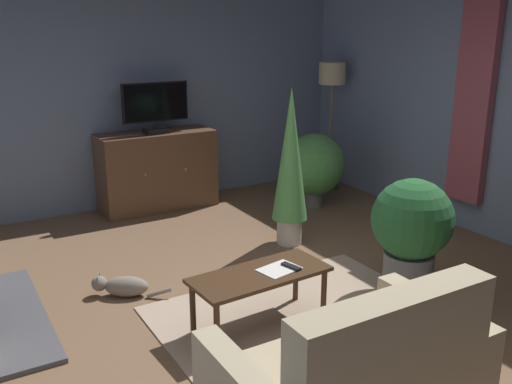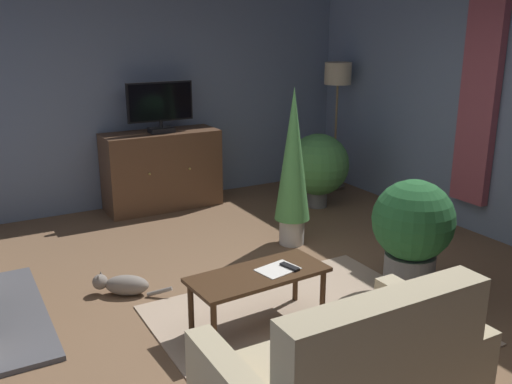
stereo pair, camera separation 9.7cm
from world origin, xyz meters
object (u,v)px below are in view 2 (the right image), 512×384
object	(u,v)px
potted_plant_small_fern_corner	(412,230)
floor_lamp	(337,86)
tv_remote	(290,267)
cat	(123,285)
television	(160,106)
tv_cabinet	(162,172)
folded_newspaper	(278,269)
potted_plant_leafy_by_curtain	(293,162)
coffee_table	(258,280)
potted_plant_on_hearth_side	(318,165)

from	to	relation	value
potted_plant_small_fern_corner	floor_lamp	size ratio (longest dim) A/B	0.58
tv_remote	cat	size ratio (longest dim) A/B	0.29
potted_plant_small_fern_corner	television	bearing A→B (deg)	106.90
tv_cabinet	potted_plant_small_fern_corner	size ratio (longest dim) A/B	1.40
folded_newspaper	potted_plant_leafy_by_curtain	bearing A→B (deg)	42.00
potted_plant_small_fern_corner	tv_cabinet	bearing A→B (deg)	106.64
television	tv_remote	size ratio (longest dim) A/B	4.76
coffee_table	cat	size ratio (longest dim) A/B	1.83
potted_plant_on_hearth_side	potted_plant_small_fern_corner	distance (m)	2.47
tv_cabinet	potted_plant_on_hearth_side	xyz separation A→B (m)	(1.71, -0.93, 0.08)
potted_plant_leafy_by_curtain	tv_remote	bearing A→B (deg)	-123.43
television	cat	bearing A→B (deg)	-118.90
television	cat	world-z (taller)	television
floor_lamp	potted_plant_on_hearth_side	bearing A→B (deg)	-139.91
tv_cabinet	folded_newspaper	size ratio (longest dim) A/B	4.71
coffee_table	potted_plant_small_fern_corner	distance (m)	1.41
folded_newspaper	potted_plant_small_fern_corner	distance (m)	1.24
potted_plant_small_fern_corner	cat	xyz separation A→B (m)	(-2.13, 1.17, -0.49)
potted_plant_on_hearth_side	potted_plant_leafy_by_curtain	world-z (taller)	potted_plant_leafy_by_curtain
folded_newspaper	floor_lamp	xyz separation A→B (m)	(2.65, 2.82, 0.97)
potted_plant_leafy_by_curtain	floor_lamp	world-z (taller)	floor_lamp
potted_plant_on_hearth_side	tv_remote	bearing A→B (deg)	-129.44
tv_remote	potted_plant_small_fern_corner	xyz separation A→B (m)	(1.14, -0.11, 0.13)
folded_newspaper	potted_plant_on_hearth_side	distance (m)	2.97
tv_cabinet	folded_newspaper	distance (m)	3.18
potted_plant_on_hearth_side	cat	distance (m)	3.13
tv_remote	potted_plant_on_hearth_side	world-z (taller)	potted_plant_on_hearth_side
potted_plant_on_hearth_side	coffee_table	bearing A→B (deg)	-133.55
folded_newspaper	cat	size ratio (longest dim) A/B	0.51
coffee_table	floor_lamp	world-z (taller)	floor_lamp
television	floor_lamp	xyz separation A→B (m)	(2.40, -0.30, 0.13)
television	potted_plant_small_fern_corner	bearing A→B (deg)	-73.10
cat	tv_cabinet	bearing A→B (deg)	61.70
coffee_table	tv_remote	distance (m)	0.26
tv_cabinet	tv_remote	world-z (taller)	tv_cabinet
folded_newspaper	floor_lamp	world-z (taller)	floor_lamp
tv_remote	potted_plant_small_fern_corner	distance (m)	1.15
television	tv_remote	distance (m)	3.25
tv_remote	potted_plant_leafy_by_curtain	world-z (taller)	potted_plant_leafy_by_curtain
coffee_table	tv_remote	bearing A→B (deg)	-10.10
tv_remote	cat	world-z (taller)	tv_remote
tv_cabinet	folded_newspaper	xyz separation A→B (m)	(-0.24, -3.17, -0.01)
tv_cabinet	coffee_table	world-z (taller)	tv_cabinet
television	tv_remote	xyz separation A→B (m)	(-0.15, -3.14, -0.83)
television	coffee_table	xyz separation A→B (m)	(-0.40, -3.10, -0.90)
television	coffee_table	distance (m)	3.25
television	folded_newspaper	bearing A→B (deg)	-94.46
tv_remote	folded_newspaper	xyz separation A→B (m)	(-0.09, 0.02, -0.01)
potted_plant_on_hearth_side	folded_newspaper	bearing A→B (deg)	-131.09
tv_remote	floor_lamp	bearing A→B (deg)	-56.07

